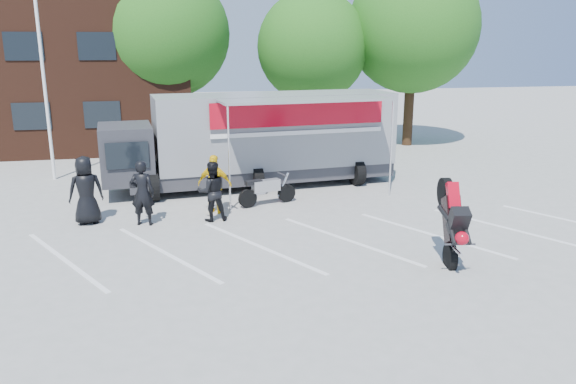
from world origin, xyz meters
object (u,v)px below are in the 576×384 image
object	(u,v)px
flagpole	(48,45)
tree_mid	(312,47)
spectator_hivis	(215,184)
spectator_leather_a	(86,190)
tree_right	(413,28)
spectator_leather_c	(212,191)
tree_left	(166,34)
stunt_bike_rider	(441,257)
transporter_truck	(263,185)
parked_motorcycle	(268,205)
spectator_leather_b	(142,193)

from	to	relation	value
flagpole	tree_mid	world-z (taller)	flagpole
tree_mid	spectator_hivis	xyz separation A→B (m)	(-5.69, -10.75, -4.03)
tree_mid	spectator_leather_a	bearing A→B (deg)	-130.39
tree_right	spectator_hivis	world-z (taller)	tree_right
spectator_leather_c	tree_left	bearing A→B (deg)	-89.85
spectator_hivis	stunt_bike_rider	bearing A→B (deg)	159.91
stunt_bike_rider	transporter_truck	bearing A→B (deg)	121.14
tree_mid	spectator_leather_c	size ratio (longest dim) A/B	4.30
spectator_hivis	flagpole	bearing A→B (deg)	-23.04
tree_right	transporter_truck	distance (m)	12.64
tree_left	tree_mid	distance (m)	7.10
parked_motorcycle	spectator_hivis	xyz separation A→B (m)	(-1.73, -0.58, 0.92)
tree_left	tree_mid	bearing A→B (deg)	-8.13
stunt_bike_rider	spectator_leather_b	size ratio (longest dim) A/B	1.16
tree_left	spectator_hivis	world-z (taller)	tree_left
tree_left	spectator_leather_c	size ratio (longest dim) A/B	4.83
tree_right	stunt_bike_rider	xyz separation A→B (m)	(-5.50, -15.10, -5.88)
flagpole	tree_right	distance (m)	16.88
stunt_bike_rider	spectator_leather_b	world-z (taller)	spectator_leather_b
parked_motorcycle	spectator_leather_a	xyz separation A→B (m)	(-5.46, -0.90, 1.00)
spectator_leather_a	spectator_hivis	bearing A→B (deg)	170.49
stunt_bike_rider	spectator_hivis	size ratio (longest dim) A/B	1.22
spectator_leather_b	spectator_leather_a	bearing A→B (deg)	-1.39
flagpole	tree_left	distance (m)	7.37
spectator_leather_b	spectator_leather_c	size ratio (longest dim) A/B	1.07
tree_left	tree_right	bearing A→B (deg)	-7.13
tree_left	spectator_leather_c	xyz separation A→B (m)	(1.17, -12.51, -4.67)
tree_left	spectator_hivis	distance (m)	12.71
parked_motorcycle	spectator_leather_c	bearing A→B (deg)	108.16
tree_left	spectator_leather_c	distance (m)	13.41
flagpole	transporter_truck	xyz separation A→B (m)	(7.54, -2.54, -5.05)
parked_motorcycle	spectator_leather_c	world-z (taller)	spectator_leather_c
parked_motorcycle	tree_mid	bearing A→B (deg)	-38.65
flagpole	tree_left	bearing A→B (deg)	54.72
spectator_leather_b	spectator_hivis	xyz separation A→B (m)	(2.12, 0.77, -0.04)
tree_left	tree_right	distance (m)	12.10
tree_mid	spectator_leather_b	distance (m)	14.49
tree_right	spectator_hivis	bearing A→B (deg)	-136.20
stunt_bike_rider	tree_right	bearing A→B (deg)	79.46
tree_left	spectator_hivis	size ratio (longest dim) A/B	4.72
transporter_truck	spectator_leather_c	bearing A→B (deg)	-124.23
spectator_leather_c	transporter_truck	bearing A→B (deg)	-123.40
tree_left	flagpole	bearing A→B (deg)	-125.28
spectator_leather_b	tree_right	bearing A→B (deg)	-125.05
tree_mid	spectator_hivis	world-z (taller)	tree_mid
parked_motorcycle	spectator_hivis	world-z (taller)	spectator_hivis
spectator_hivis	tree_left	bearing A→B (deg)	-60.68
flagpole	parked_motorcycle	xyz separation A→B (m)	(7.29, -5.17, -5.05)
tree_left	transporter_truck	xyz separation A→B (m)	(3.30, -8.54, -5.57)
tree_mid	stunt_bike_rider	size ratio (longest dim) A/B	3.45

